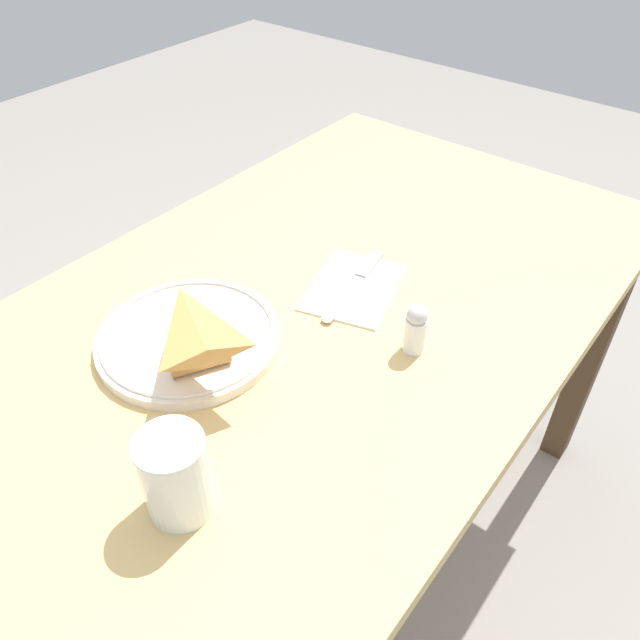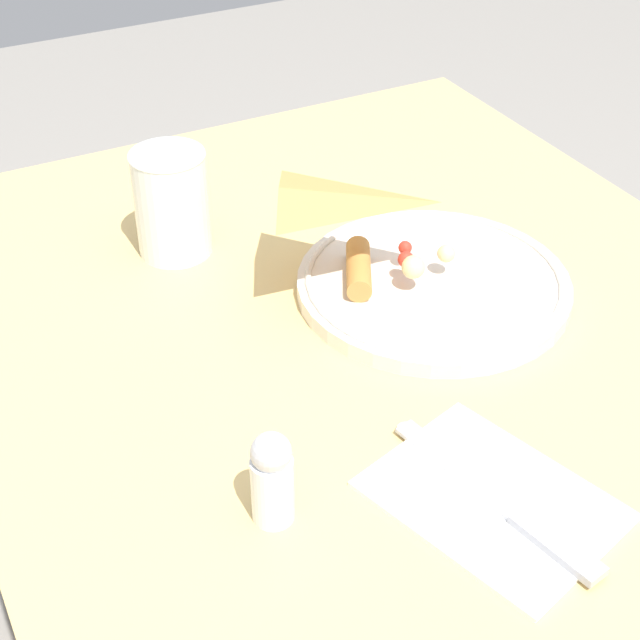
{
  "view_description": "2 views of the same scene",
  "coord_description": "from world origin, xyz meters",
  "px_view_note": "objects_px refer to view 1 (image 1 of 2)",
  "views": [
    {
      "loc": [
        0.6,
        0.49,
        1.34
      ],
      "look_at": [
        0.09,
        0.09,
        0.78
      ],
      "focal_mm": 35.0,
      "sensor_mm": 36.0,
      "label": 1
    },
    {
      "loc": [
        -0.46,
        0.39,
        1.26
      ],
      "look_at": [
        0.16,
        0.07,
        0.75
      ],
      "focal_mm": 55.0,
      "sensor_mm": 36.0,
      "label": 2
    }
  ],
  "objects_px": {
    "dining_table": "(313,342)",
    "plate_pizza": "(189,337)",
    "milk_glass": "(176,478)",
    "napkin_folded": "(354,287)",
    "butter_knife": "(356,281)",
    "salt_shaker": "(414,330)"
  },
  "relations": [
    {
      "from": "napkin_folded",
      "to": "butter_knife",
      "type": "distance_m",
      "value": 0.01
    },
    {
      "from": "dining_table",
      "to": "plate_pizza",
      "type": "distance_m",
      "value": 0.23
    },
    {
      "from": "dining_table",
      "to": "salt_shaker",
      "type": "relative_size",
      "value": 15.91
    },
    {
      "from": "plate_pizza",
      "to": "butter_knife",
      "type": "relative_size",
      "value": 1.31
    },
    {
      "from": "milk_glass",
      "to": "napkin_folded",
      "type": "height_order",
      "value": "milk_glass"
    },
    {
      "from": "dining_table",
      "to": "butter_knife",
      "type": "height_order",
      "value": "butter_knife"
    },
    {
      "from": "napkin_folded",
      "to": "plate_pizza",
      "type": "bearing_deg",
      "value": -23.2
    },
    {
      "from": "dining_table",
      "to": "salt_shaker",
      "type": "distance_m",
      "value": 0.23
    },
    {
      "from": "plate_pizza",
      "to": "milk_glass",
      "type": "bearing_deg",
      "value": 45.79
    },
    {
      "from": "napkin_folded",
      "to": "salt_shaker",
      "type": "height_order",
      "value": "salt_shaker"
    },
    {
      "from": "plate_pizza",
      "to": "butter_knife",
      "type": "distance_m",
      "value": 0.29
    },
    {
      "from": "plate_pizza",
      "to": "milk_glass",
      "type": "height_order",
      "value": "milk_glass"
    },
    {
      "from": "salt_shaker",
      "to": "milk_glass",
      "type": "bearing_deg",
      "value": -10.19
    },
    {
      "from": "dining_table",
      "to": "plate_pizza",
      "type": "height_order",
      "value": "plate_pizza"
    },
    {
      "from": "milk_glass",
      "to": "butter_knife",
      "type": "relative_size",
      "value": 0.55
    },
    {
      "from": "dining_table",
      "to": "napkin_folded",
      "type": "xyz_separation_m",
      "value": [
        -0.06,
        0.04,
        0.1
      ]
    },
    {
      "from": "napkin_folded",
      "to": "milk_glass",
      "type": "bearing_deg",
      "value": 10.78
    },
    {
      "from": "dining_table",
      "to": "milk_glass",
      "type": "relative_size",
      "value": 11.4
    },
    {
      "from": "butter_knife",
      "to": "salt_shaker",
      "type": "xyz_separation_m",
      "value": [
        0.08,
        0.16,
        0.03
      ]
    },
    {
      "from": "milk_glass",
      "to": "napkin_folded",
      "type": "relative_size",
      "value": 0.54
    },
    {
      "from": "butter_knife",
      "to": "plate_pizza",
      "type": "bearing_deg",
      "value": -33.01
    },
    {
      "from": "dining_table",
      "to": "napkin_folded",
      "type": "height_order",
      "value": "napkin_folded"
    }
  ]
}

